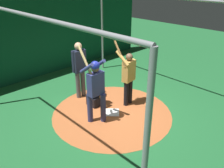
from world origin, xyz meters
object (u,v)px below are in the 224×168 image
catcher (96,94)px  visitor (128,76)px  batter (95,86)px  umpire (79,67)px  home_plate (112,112)px

catcher → visitor: visitor is taller
batter → umpire: 1.57m
catcher → home_plate: bearing=3.1°
batter → umpire: batter is taller
umpire → visitor: (1.43, 0.75, -0.09)m
catcher → umpire: size_ratio=0.53×
home_plate → visitor: (-0.04, 0.73, 0.96)m
home_plate → visitor: bearing=93.1°
batter → visitor: 1.33m
umpire → batter: bearing=-21.6°
home_plate → umpire: size_ratio=0.23×
catcher → visitor: 1.15m
catcher → umpire: bearing=178.8°
umpire → visitor: size_ratio=0.91×
batter → catcher: (-0.67, 0.56, -0.70)m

